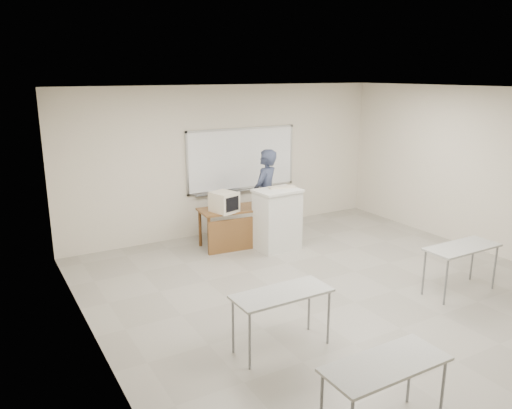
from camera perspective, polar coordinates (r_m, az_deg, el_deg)
floor at (r=7.52m, az=11.24°, el=-10.93°), size 7.00×8.00×0.01m
whiteboard at (r=10.37m, az=-1.62°, el=5.14°), size 2.48×0.10×1.31m
student_desks at (r=6.40m, az=19.61°, el=-9.66°), size 4.40×2.20×0.73m
instructor_desk at (r=9.39m, az=-2.34°, el=-1.95°), size 1.27×0.63×0.75m
podium at (r=9.31m, az=2.44°, el=-1.71°), size 0.81×0.59×1.15m
crt_monitor at (r=9.15m, az=-3.71°, el=0.29°), size 0.40×0.45×0.38m
laptop at (r=9.49m, az=-3.63°, el=0.02°), size 0.30×0.28×0.23m
mouse at (r=9.50m, az=0.83°, el=-0.16°), size 0.09×0.06×0.04m
keyboard at (r=9.31m, az=2.99°, el=2.00°), size 0.52×0.27×0.03m
presenter at (r=9.80m, az=1.10°, el=1.11°), size 0.79×0.72×1.80m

